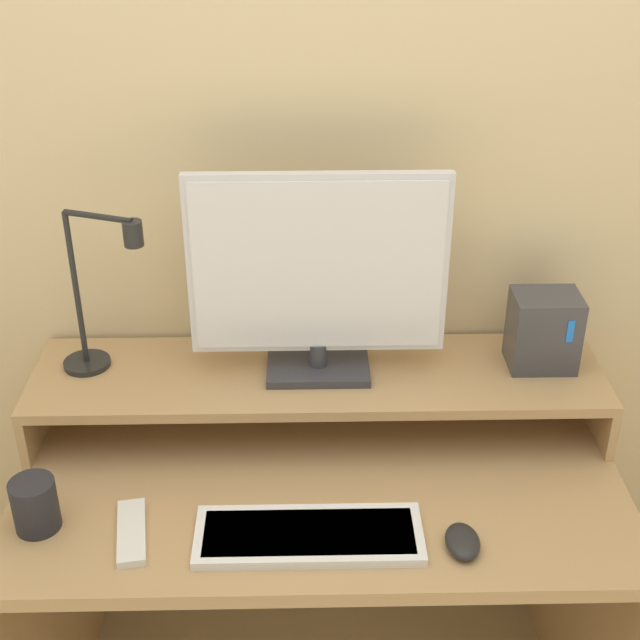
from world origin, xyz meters
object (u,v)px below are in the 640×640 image
object	(u,v)px
router_dock	(543,330)
remote_control	(132,532)
desk_lamp	(98,303)
mouse	(463,541)
mug	(35,505)
monitor	(319,275)
keyboard	(309,535)

from	to	relation	value
router_dock	remote_control	bearing A→B (deg)	-155.86
router_dock	desk_lamp	bearing A→B (deg)	-179.91
mouse	remote_control	world-z (taller)	mouse
mouse	mug	size ratio (longest dim) A/B	0.92
remote_control	desk_lamp	bearing A→B (deg)	105.08
desk_lamp	remote_control	size ratio (longest dim) A/B	2.07
monitor	router_dock	world-z (taller)	monitor
mouse	mug	bearing A→B (deg)	174.72
monitor	desk_lamp	xyz separation A→B (m)	(-0.45, 0.02, -0.07)
monitor	mug	world-z (taller)	monitor
monitor	router_dock	size ratio (longest dim) A/B	3.15
mouse	remote_control	distance (m)	0.60
remote_control	keyboard	bearing A→B (deg)	-2.92
remote_control	mug	size ratio (longest dim) A/B	1.68
keyboard	mouse	size ratio (longest dim) A/B	4.37
keyboard	remote_control	xyz separation A→B (m)	(-0.32, 0.02, -0.00)
desk_lamp	mug	xyz separation A→B (m)	(-0.08, -0.34, -0.24)
remote_control	mouse	bearing A→B (deg)	-4.06
desk_lamp	router_dock	xyz separation A→B (m)	(0.92, 0.00, -0.08)
desk_lamp	keyboard	xyz separation A→B (m)	(0.42, -0.38, -0.28)
keyboard	remote_control	world-z (taller)	keyboard
desk_lamp	remote_control	bearing A→B (deg)	-74.92
remote_control	monitor	bearing A→B (deg)	44.76
mouse	remote_control	bearing A→B (deg)	175.94
desk_lamp	keyboard	distance (m)	0.63
desk_lamp	mug	bearing A→B (deg)	-102.94
router_dock	remote_control	distance (m)	0.92
desk_lamp	monitor	bearing A→B (deg)	-2.38
monitor	keyboard	xyz separation A→B (m)	(-0.03, -0.36, -0.35)
mouse	desk_lamp	bearing A→B (deg)	149.65
mouse	mug	distance (m)	0.78
router_dock	mug	size ratio (longest dim) A/B	1.60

